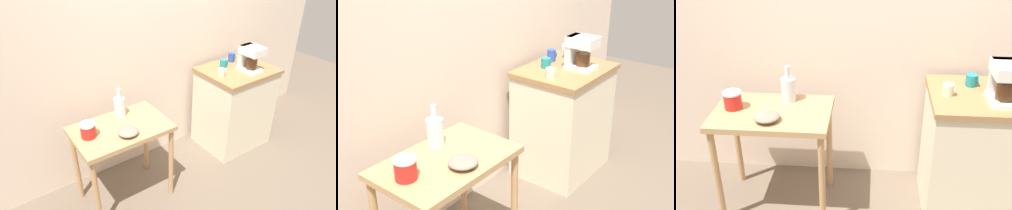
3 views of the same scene
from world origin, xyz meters
The scene contains 11 objects.
back_wall centered at (0.10, 0.47, 1.40)m, with size 4.40×0.10×2.80m, color beige.
wooden_table centered at (-0.65, -0.01, 0.65)m, with size 0.79×0.52×0.77m.
kitchen_counter centered at (0.76, 0.06, 0.46)m, with size 0.75×0.60×0.91m.
bowl_stoneware centered at (-0.65, -0.14, 0.80)m, with size 0.17×0.17×0.05m.
glass_carafe_vase centered at (-0.57, 0.16, 0.86)m, with size 0.10×0.10×0.26m.
canister_enamel centered at (-0.92, 0.01, 0.83)m, with size 0.12×0.12×0.12m.
coffee_maker centered at (0.82, -0.02, 1.05)m, with size 0.18×0.22×0.26m.
mug_blue centered at (0.85, 0.25, 0.96)m, with size 0.08×0.07×0.10m.
mug_dark_teal centered at (0.68, 0.19, 0.95)m, with size 0.08×0.08×0.08m.
mug_small_cream centered at (0.50, 0.04, 0.95)m, with size 0.08×0.07×0.08m.
table_clock centered at (0.99, 0.19, 0.97)m, with size 0.13×0.06×0.14m.
Camera 2 is at (-2.13, -1.58, 2.04)m, focal length 46.94 mm.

